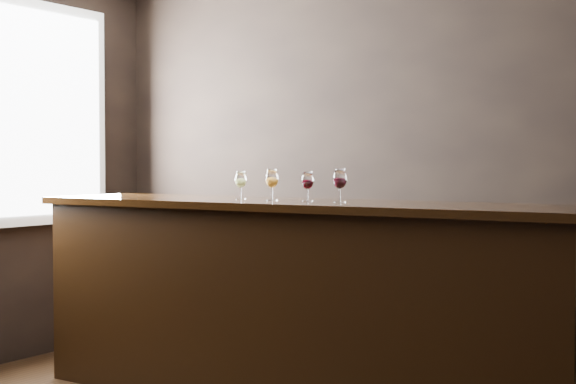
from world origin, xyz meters
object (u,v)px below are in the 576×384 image
Objects in this scene: glass_white at (241,180)px; glass_red_a at (307,181)px; back_bar_shelf at (427,312)px; bar_counter at (296,307)px; glass_amber at (272,179)px; glass_red_b at (340,180)px.

glass_white is 0.48m from glass_red_a.
bar_counter is at bearing -125.32° from back_bar_shelf.
glass_red_b is (0.45, 0.02, 0.00)m from glass_amber.
glass_amber reaches higher than glass_white.
glass_red_b is at bearing -106.50° from back_bar_shelf.
glass_amber reaches higher than glass_red_a.
glass_white is (-0.41, 0.02, 0.72)m from bar_counter.
glass_red_b is at bearing 2.23° from glass_amber.
bar_counter is 19.18× the size of glass_white.
glass_amber is at bearing -7.11° from glass_white.
glass_red_a is at bearing 174.72° from glass_red_b.
glass_white is 0.70m from glass_red_b.
bar_counter is 19.18× the size of glass_red_a.
glass_amber is (0.25, -0.03, 0.01)m from glass_white.
back_bar_shelf is 1.14m from glass_red_a.
glass_white is (-0.91, -0.68, 0.81)m from back_bar_shelf.
back_bar_shelf is (0.50, 0.70, -0.08)m from bar_counter.
glass_red_b is (0.23, -0.02, 0.01)m from glass_red_a.
glass_red_a is (0.48, 0.01, -0.00)m from glass_white.
glass_red_b is (0.29, 0.00, 0.73)m from bar_counter.
glass_amber is 0.23m from glass_red_a.
back_bar_shelf is at bearing 51.87° from bar_counter.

